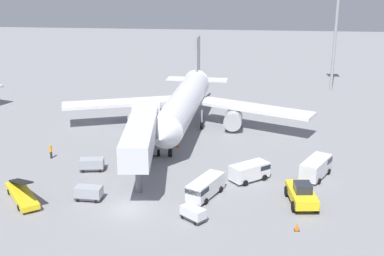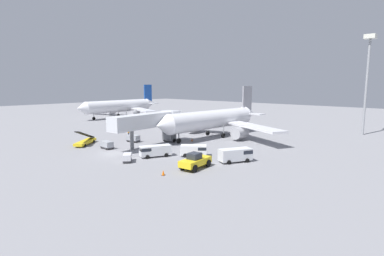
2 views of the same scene
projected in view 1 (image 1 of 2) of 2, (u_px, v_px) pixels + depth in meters
The scene contains 15 objects.
ground_plane at pixel (128, 209), 49.70m from camera, with size 300.00×300.00×0.00m, color gray.
airplane_at_gate at pixel (185, 102), 72.97m from camera, with size 37.79×34.31×11.95m.
jet_bridge at pixel (142, 133), 56.92m from camera, with size 5.13×17.62×6.71m.
pushback_tug at pixel (302, 194), 50.48m from camera, with size 3.14×5.73×2.38m.
belt_loader_truck at pixel (22, 193), 51.34m from camera, with size 5.80×6.74×3.34m.
service_van_mid_center at pixel (316, 167), 57.02m from camera, with size 4.21×5.62×2.17m.
service_van_rear_left at pixel (205, 187), 51.97m from camera, with size 3.83×5.61×1.97m.
service_van_far_left at pixel (250, 171), 56.19m from camera, with size 4.72×4.38×1.95m.
baggage_cart_rear_right at pixel (92, 164), 58.92m from camera, with size 2.97×1.94×1.47m.
baggage_cart_mid_right at pixel (193, 213), 47.32m from camera, with size 2.68×2.52×1.31m.
baggage_cart_near_left at pixel (89, 193), 51.45m from camera, with size 2.78×1.52×1.45m.
ground_crew_worker_foreground at pixel (51, 151), 62.61m from camera, with size 0.46×0.46×1.85m.
safety_cone_alpha at pixel (297, 227), 45.57m from camera, with size 0.49×0.49×0.74m.
safety_cone_bravo at pixel (177, 144), 66.84m from camera, with size 0.43×0.43×0.66m.
apron_light_mast at pixel (338, 2), 92.11m from camera, with size 2.40×2.40×24.05m.
Camera 1 is at (11.15, -43.89, 22.92)m, focal length 46.83 mm.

